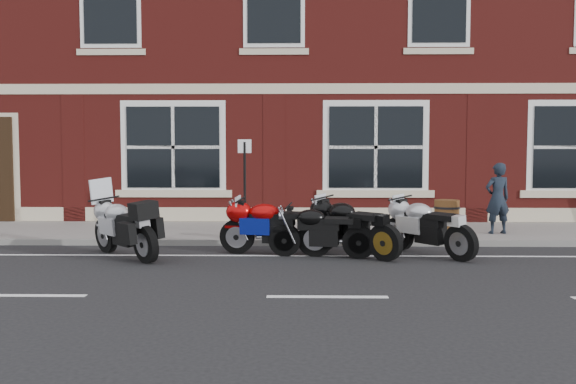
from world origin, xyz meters
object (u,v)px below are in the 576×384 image
(moto_sport_red, at_px, (274,225))
(moto_sport_silver, at_px, (428,225))
(moto_touring_silver, at_px, (125,225))
(barrel_planter, at_px, (447,214))
(moto_naked_black, at_px, (320,229))
(pedestrian_left, at_px, (498,198))
(moto_sport_black, at_px, (351,225))
(parking_sign, at_px, (245,180))

(moto_sport_red, bearing_deg, moto_sport_silver, -79.12)
(moto_touring_silver, bearing_deg, barrel_planter, -16.54)
(moto_sport_red, xyz_separation_m, moto_sport_silver, (2.82, -0.01, 0.00))
(moto_sport_red, height_order, moto_sport_silver, moto_sport_silver)
(moto_naked_black, relative_size, pedestrian_left, 1.26)
(pedestrian_left, relative_size, barrel_planter, 2.33)
(pedestrian_left, bearing_deg, moto_sport_black, 20.76)
(moto_sport_red, bearing_deg, barrel_planter, -41.53)
(moto_naked_black, bearing_deg, moto_sport_red, 84.30)
(moto_touring_silver, xyz_separation_m, moto_naked_black, (3.49, 0.06, -0.07))
(moto_touring_silver, xyz_separation_m, moto_sport_black, (4.07, 0.22, -0.02))
(moto_naked_black, xyz_separation_m, pedestrian_left, (3.87, 2.32, 0.38))
(moto_sport_red, bearing_deg, pedestrian_left, -54.96)
(moto_sport_black, height_order, parking_sign, parking_sign)
(moto_naked_black, distance_m, pedestrian_left, 4.53)
(moto_sport_red, bearing_deg, parking_sign, 31.32)
(moto_touring_silver, relative_size, moto_naked_black, 0.86)
(moto_sport_black, relative_size, moto_sport_silver, 0.92)
(moto_naked_black, relative_size, parking_sign, 0.95)
(moto_naked_black, bearing_deg, parking_sign, 46.13)
(barrel_planter, bearing_deg, moto_naked_black, -133.46)
(moto_sport_black, distance_m, pedestrian_left, 3.96)
(barrel_planter, bearing_deg, moto_sport_silver, -108.95)
(moto_sport_red, height_order, pedestrian_left, pedestrian_left)
(parking_sign, bearing_deg, moto_naked_black, -61.56)
(moto_sport_red, distance_m, barrel_planter, 4.81)
(moto_sport_silver, height_order, moto_naked_black, moto_sport_silver)
(moto_naked_black, distance_m, parking_sign, 2.72)
(moto_sport_silver, bearing_deg, pedestrian_left, 11.05)
(pedestrian_left, bearing_deg, moto_sport_red, 11.40)
(pedestrian_left, xyz_separation_m, parking_sign, (-5.40, -0.21, 0.40))
(moto_sport_red, height_order, moto_sport_black, moto_sport_black)
(pedestrian_left, xyz_separation_m, barrel_planter, (-0.89, 0.83, -0.43))
(moto_sport_silver, xyz_separation_m, pedestrian_left, (1.89, 2.10, 0.33))
(moto_sport_silver, distance_m, moto_naked_black, 2.00)
(moto_sport_black, xyz_separation_m, moto_sport_silver, (1.41, 0.06, -0.01))
(moto_touring_silver, height_order, parking_sign, parking_sign)
(moto_sport_red, bearing_deg, moto_touring_silver, 107.57)
(moto_naked_black, bearing_deg, barrel_planter, -33.04)
(moto_touring_silver, relative_size, moto_sport_silver, 0.93)
(moto_touring_silver, bearing_deg, moto_sport_silver, -39.91)
(moto_touring_silver, bearing_deg, parking_sign, 4.95)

